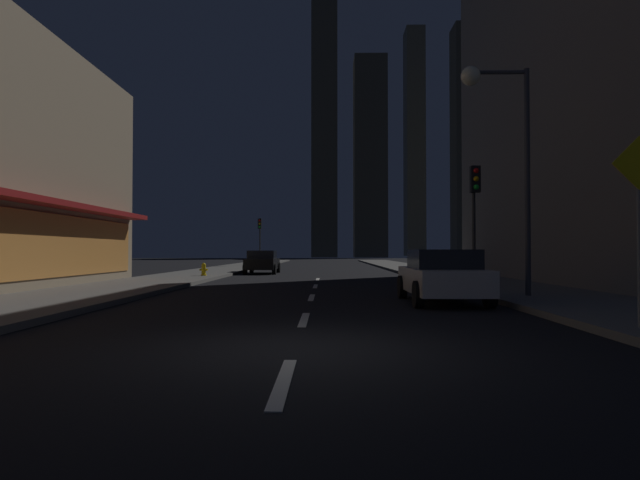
% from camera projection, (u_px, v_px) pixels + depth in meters
% --- Properties ---
extents(ground_plane, '(78.00, 136.00, 0.10)m').
position_uv_depth(ground_plane, '(321.00, 271.00, 39.72)').
color(ground_plane, black).
extents(sidewalk_right, '(4.00, 76.00, 0.15)m').
position_uv_depth(sidewalk_right, '(415.00, 269.00, 39.63)').
color(sidewalk_right, '#605E59').
rests_on(sidewalk_right, ground).
extents(sidewalk_left, '(4.00, 76.00, 0.15)m').
position_uv_depth(sidewalk_left, '(227.00, 269.00, 39.82)').
color(sidewalk_left, '#605E59').
rests_on(sidewalk_left, ground).
extents(lane_marking_center, '(0.16, 23.00, 0.01)m').
position_uv_depth(lane_marking_center, '(312.00, 297.00, 16.13)').
color(lane_marking_center, silver).
rests_on(lane_marking_center, ground).
extents(skyscraper_distant_tall, '(5.91, 6.47, 67.71)m').
position_uv_depth(skyscraper_distant_tall, '(324.00, 111.00, 123.45)').
color(skyscraper_distant_tall, '#4A4637').
rests_on(skyscraper_distant_tall, ground).
extents(skyscraper_distant_mid, '(7.38, 7.45, 45.68)m').
position_uv_depth(skyscraper_distant_mid, '(370.00, 158.00, 122.09)').
color(skyscraper_distant_mid, '#454234').
rests_on(skyscraper_distant_mid, ground).
extents(skyscraper_distant_short, '(5.71, 8.06, 70.21)m').
position_uv_depth(skyscraper_distant_short, '(414.00, 142.00, 165.04)').
color(skyscraper_distant_short, brown).
rests_on(skyscraper_distant_short, ground).
extents(skyscraper_distant_slender, '(5.32, 7.24, 57.27)m').
position_uv_depth(skyscraper_distant_slender, '(464.00, 141.00, 131.91)').
color(skyscraper_distant_slender, '#403D30').
rests_on(skyscraper_distant_slender, ground).
extents(car_parked_near, '(1.98, 4.24, 1.45)m').
position_uv_depth(car_parked_near, '(442.00, 276.00, 14.51)').
color(car_parked_near, silver).
rests_on(car_parked_near, ground).
extents(car_parked_far, '(1.98, 4.24, 1.45)m').
position_uv_depth(car_parked_far, '(262.00, 262.00, 33.51)').
color(car_parked_far, black).
rests_on(car_parked_far, ground).
extents(fire_hydrant_far_left, '(0.42, 0.30, 0.65)m').
position_uv_depth(fire_hydrant_far_left, '(204.00, 270.00, 27.49)').
color(fire_hydrant_far_left, gold).
rests_on(fire_hydrant_far_left, sidewalk_left).
extents(traffic_light_near_right, '(0.32, 0.48, 4.20)m').
position_uv_depth(traffic_light_near_right, '(475.00, 199.00, 18.15)').
color(traffic_light_near_right, '#2D2D2D').
rests_on(traffic_light_near_right, sidewalk_right).
extents(traffic_light_far_left, '(0.32, 0.48, 4.20)m').
position_uv_depth(traffic_light_far_left, '(260.00, 231.00, 47.27)').
color(traffic_light_far_left, '#2D2D2D').
rests_on(traffic_light_far_left, sidewalk_left).
extents(street_lamp_right, '(1.96, 0.56, 6.58)m').
position_uv_depth(street_lamp_right, '(498.00, 124.00, 15.29)').
color(street_lamp_right, '#38383D').
rests_on(street_lamp_right, sidewalk_right).
extents(pedestrian_crossing_sign, '(0.91, 0.08, 3.15)m').
position_uv_depth(pedestrian_crossing_sign, '(640.00, 214.00, 8.74)').
color(pedestrian_crossing_sign, slate).
rests_on(pedestrian_crossing_sign, sidewalk_right).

